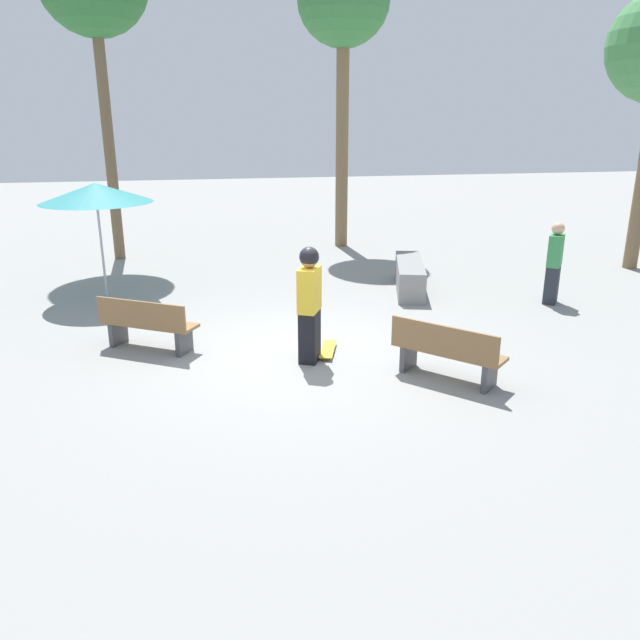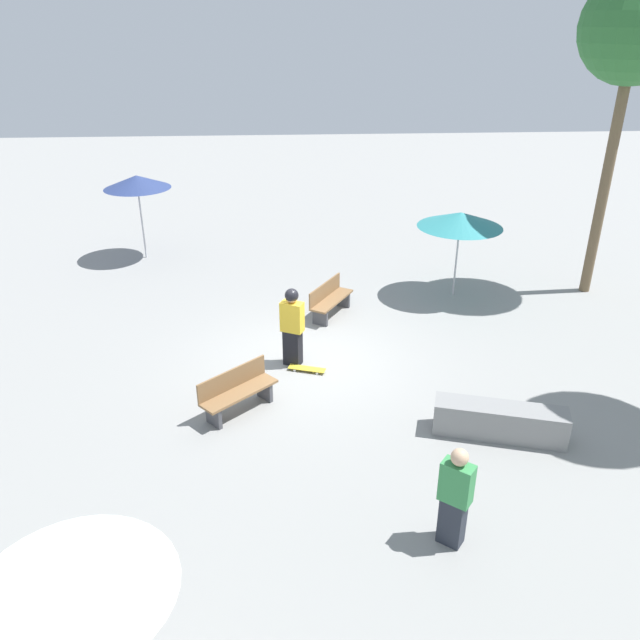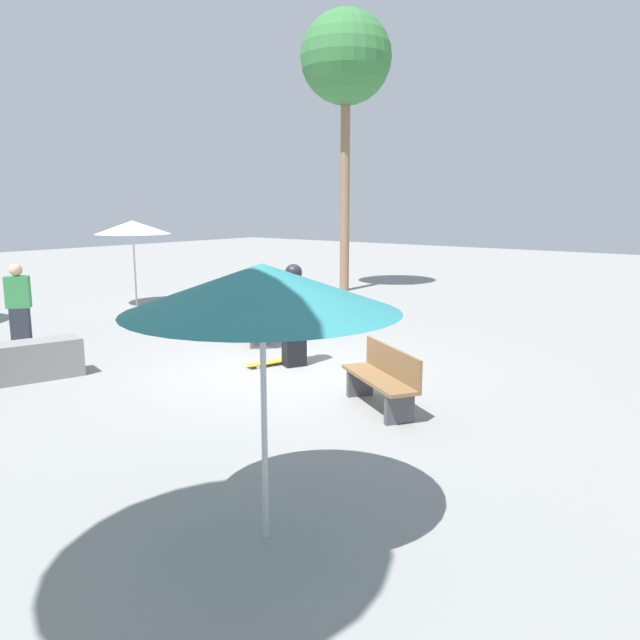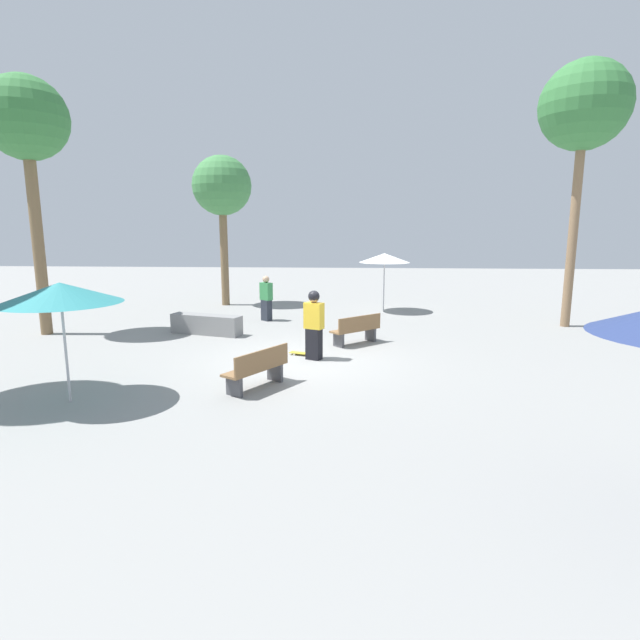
% 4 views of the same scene
% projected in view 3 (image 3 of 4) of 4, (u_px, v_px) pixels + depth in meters
% --- Properties ---
extents(ground_plane, '(60.00, 60.00, 0.00)m').
position_uv_depth(ground_plane, '(288.00, 369.00, 10.61)').
color(ground_plane, gray).
extents(skater_main, '(0.54, 0.44, 1.77)m').
position_uv_depth(skater_main, '(294.00, 312.00, 10.67)').
color(skater_main, black).
rests_on(skater_main, ground_plane).
extents(skateboard, '(0.82, 0.44, 0.07)m').
position_uv_depth(skateboard, '(268.00, 363.00, 10.83)').
color(skateboard, gold).
rests_on(skateboard, ground_plane).
extents(concrete_ledge, '(2.38, 1.17, 0.62)m').
position_uv_depth(concrete_ledge, '(3.00, 364.00, 9.72)').
color(concrete_ledge, gray).
rests_on(concrete_ledge, ground_plane).
extents(bench_near, '(1.22, 1.59, 0.85)m').
position_uv_depth(bench_near, '(383.00, 378.00, 8.52)').
color(bench_near, '#47474C').
rests_on(bench_near, ground_plane).
extents(bench_far, '(1.48, 1.40, 0.85)m').
position_uv_depth(bench_far, '(264.00, 321.00, 12.68)').
color(bench_far, '#47474C').
rests_on(bench_far, ground_plane).
extents(shade_umbrella_white, '(2.01, 2.01, 2.33)m').
position_uv_depth(shade_umbrella_white, '(133.00, 227.00, 16.80)').
color(shade_umbrella_white, '#B7B7BC').
rests_on(shade_umbrella_white, ground_plane).
extents(shade_umbrella_teal, '(2.22, 2.22, 2.32)m').
position_uv_depth(shade_umbrella_teal, '(262.00, 288.00, 4.89)').
color(shade_umbrella_teal, '#B7B7BC').
rests_on(shade_umbrella_teal, ground_plane).
extents(palm_tree_far_back, '(2.79, 2.79, 8.53)m').
position_uv_depth(palm_tree_far_back, '(346.00, 61.00, 18.90)').
color(palm_tree_far_back, '#896B4C').
rests_on(palm_tree_far_back, ground_plane).
extents(bystander_watching, '(0.50, 0.47, 1.63)m').
position_uv_depth(bystander_watching, '(19.00, 305.00, 12.28)').
color(bystander_watching, '#282D38').
rests_on(bystander_watching, ground_plane).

